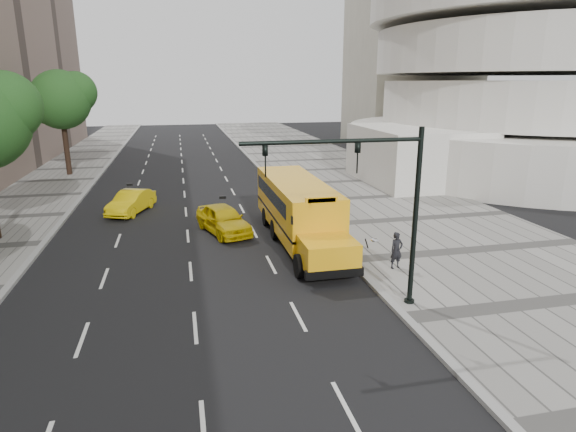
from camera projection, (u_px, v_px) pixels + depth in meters
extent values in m
plane|color=black|center=(207.00, 235.00, 25.46)|extent=(140.00, 140.00, 0.00)
cube|color=gray|center=(415.00, 220.00, 27.99)|extent=(12.00, 140.00, 0.15)
cube|color=gray|center=(316.00, 226.00, 26.72)|extent=(0.30, 140.00, 0.15)
cube|color=gray|center=(43.00, 244.00, 23.75)|extent=(0.30, 140.00, 0.15)
cylinder|color=white|center=(524.00, 147.00, 44.44)|extent=(32.00, 32.00, 4.00)
cylinder|color=white|center=(530.00, 102.00, 43.34)|extent=(26.00, 26.00, 3.60)
cylinder|color=white|center=(537.00, 52.00, 42.21)|extent=(27.60, 27.60, 3.60)
cylinder|color=white|center=(544.00, 1.00, 41.08)|extent=(29.20, 29.20, 3.60)
cube|color=#BCB8A4|center=(415.00, 0.00, 58.64)|extent=(14.00, 12.00, 35.00)
cube|color=white|center=(416.00, 156.00, 37.87)|extent=(8.00, 10.00, 4.40)
sphere|color=#1A4316|center=(5.00, 106.00, 23.25)|extent=(3.41, 3.41, 3.41)
cylinder|color=black|center=(66.00, 143.00, 40.61)|extent=(0.44, 0.44, 5.68)
sphere|color=#1A4316|center=(61.00, 100.00, 39.65)|extent=(4.84, 4.84, 4.84)
sphere|color=#1A4316|center=(76.00, 92.00, 40.03)|extent=(3.39, 3.39, 3.39)
sphere|color=#1A4316|center=(47.00, 105.00, 39.18)|extent=(3.15, 3.15, 3.15)
cube|color=#FDB012|center=(296.00, 204.00, 24.56)|extent=(2.50, 9.00, 2.45)
cube|color=#FDB012|center=(328.00, 253.00, 19.57)|extent=(2.20, 2.00, 1.10)
cube|color=black|center=(334.00, 273.00, 18.89)|extent=(2.38, 0.25, 0.35)
cube|color=black|center=(296.00, 214.00, 24.70)|extent=(2.52, 9.00, 0.12)
cube|color=black|center=(321.00, 219.00, 20.26)|extent=(2.05, 0.10, 0.90)
cube|color=black|center=(294.00, 193.00, 24.90)|extent=(2.52, 7.50, 0.70)
cube|color=#FDB012|center=(322.00, 200.00, 20.03)|extent=(1.40, 0.12, 0.28)
ellipsoid|color=silver|center=(377.00, 242.00, 18.36)|extent=(0.32, 0.32, 0.14)
cylinder|color=black|center=(369.00, 246.00, 18.57)|extent=(0.36, 0.47, 0.58)
cylinder|color=black|center=(299.00, 266.00, 19.77)|extent=(0.30, 1.00, 1.00)
cylinder|color=black|center=(351.00, 262.00, 20.25)|extent=(0.30, 1.00, 1.00)
cylinder|color=black|center=(275.00, 229.00, 24.66)|extent=(0.30, 1.00, 1.00)
cylinder|color=black|center=(317.00, 227.00, 25.14)|extent=(0.30, 1.00, 1.00)
cylinder|color=black|center=(266.00, 217.00, 27.01)|extent=(0.30, 1.00, 1.00)
cylinder|color=black|center=(305.00, 214.00, 27.49)|extent=(0.30, 1.00, 1.00)
imported|color=#D5B60A|center=(223.00, 219.00, 25.59)|extent=(3.05, 4.77, 1.51)
imported|color=#D5B60A|center=(131.00, 202.00, 29.53)|extent=(2.89, 4.43, 1.38)
imported|color=black|center=(396.00, 250.00, 20.29)|extent=(0.63, 0.46, 1.59)
cylinder|color=black|center=(415.00, 221.00, 16.51)|extent=(0.18, 0.18, 6.40)
cylinder|color=black|center=(409.00, 303.00, 17.33)|extent=(0.36, 0.36, 0.25)
cylinder|color=black|center=(334.00, 141.00, 15.12)|extent=(6.00, 0.14, 0.14)
imported|color=black|center=(357.00, 158.00, 15.43)|extent=(0.16, 0.20, 1.00)
imported|color=black|center=(265.00, 161.00, 14.80)|extent=(0.16, 0.20, 1.00)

